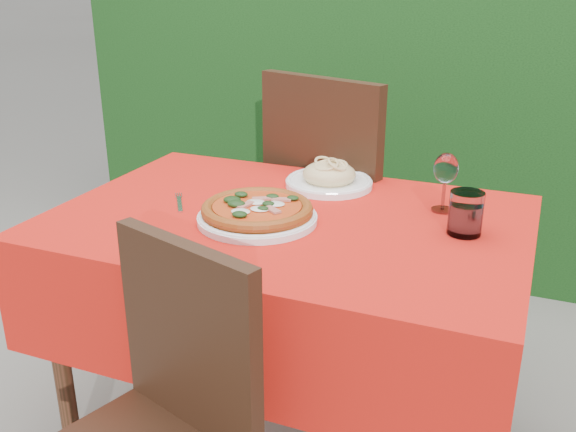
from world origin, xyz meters
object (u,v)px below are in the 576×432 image
at_px(pasta_plate, 329,178).
at_px(fork, 180,204).
at_px(water_glass, 465,215).
at_px(chair_far, 339,199).
at_px(pizza_plate, 257,212).
at_px(wine_glass, 446,171).
at_px(chair_near, 158,420).

distance_m(pasta_plate, fork, 0.46).
bearing_deg(fork, water_glass, -26.85).
distance_m(chair_far, fork, 0.69).
bearing_deg(pasta_plate, water_glass, -27.71).
relative_size(chair_far, pizza_plate, 3.31).
xyz_separation_m(pizza_plate, wine_glass, (0.44, 0.27, 0.09)).
xyz_separation_m(pasta_plate, fork, (-0.34, -0.32, -0.02)).
distance_m(pizza_plate, water_glass, 0.53).
bearing_deg(fork, chair_far, 32.02).
height_order(chair_far, wine_glass, chair_far).
bearing_deg(chair_far, water_glass, 151.89).
bearing_deg(pasta_plate, pizza_plate, -102.81).
relative_size(chair_near, chair_far, 0.83).
height_order(chair_far, water_glass, chair_far).
bearing_deg(chair_far, pizza_plate, 106.33).
bearing_deg(chair_near, fork, 133.83).
bearing_deg(pizza_plate, pasta_plate, 77.19).
relative_size(chair_far, fork, 6.17).
distance_m(chair_near, chair_far, 1.16).
xyz_separation_m(chair_near, chair_far, (0.01, 1.16, 0.10)).
height_order(pasta_plate, water_glass, water_glass).
distance_m(water_glass, wine_glass, 0.18).
xyz_separation_m(chair_near, pizza_plate, (-0.01, 0.52, 0.28)).
height_order(pizza_plate, pasta_plate, pasta_plate).
bearing_deg(wine_glass, chair_far, 138.17).
bearing_deg(pizza_plate, chair_near, -89.07).
height_order(chair_far, pizza_plate, chair_far).
relative_size(wine_glass, fork, 0.97).
xyz_separation_m(pasta_plate, water_glass, (0.44, -0.23, 0.02)).
bearing_deg(pizza_plate, chair_far, 88.09).
relative_size(pizza_plate, pasta_plate, 1.19).
relative_size(chair_near, pizza_plate, 2.74).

